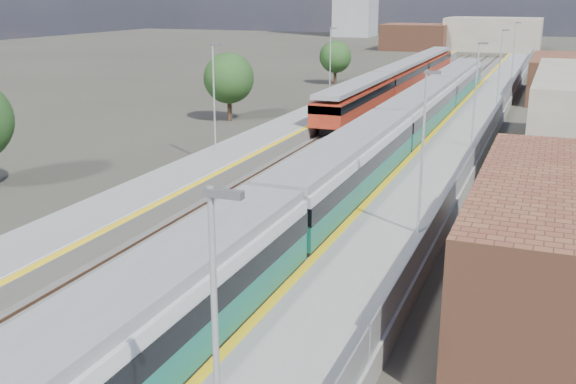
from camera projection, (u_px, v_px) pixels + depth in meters
The scene contains 10 objects.
ground at pixel (404, 134), 58.92m from camera, with size 320.00×320.00×0.00m, color #47443A.
ballast_bed at pixel (386, 127), 61.93m from camera, with size 10.50×155.00×0.06m, color #565451.
tracks at pixel (397, 123), 63.20m from camera, with size 8.96×160.00×0.17m.
platform_right at pixel (470, 127), 59.12m from camera, with size 4.70×155.00×8.52m.
platform_left at pixel (316, 117), 64.19m from camera, with size 4.30×155.00×8.52m.
buildings at pixel (411, 0), 141.39m from camera, with size 72.00×185.50×40.00m.
green_train at pixel (391, 134), 46.96m from camera, with size 3.05×84.75×3.35m.
red_train at pixel (402, 77), 81.34m from camera, with size 2.90×58.84×3.66m.
tree_b at pixel (229, 78), 63.80m from camera, with size 4.79×4.79×6.49m.
tree_c at pixel (335, 57), 90.78m from camera, with size 4.32×4.32×5.85m.
Camera 1 is at (11.84, -7.67, 11.61)m, focal length 42.00 mm.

